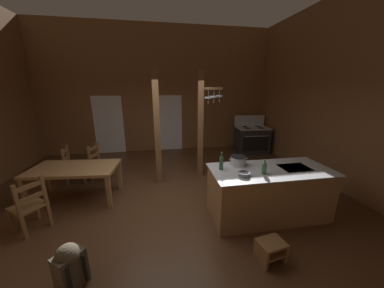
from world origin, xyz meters
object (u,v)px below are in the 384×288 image
(ladderback_chair_by_post, at_px, (100,163))
(bottle_short_on_counter, at_px, (221,163))
(ladderback_chair_near_window, at_px, (30,206))
(ladderback_chair_at_table_end, at_px, (74,165))
(kitchen_island, at_px, (268,192))
(bottle_tall_on_counter, at_px, (264,168))
(stove_range, at_px, (252,139))
(dining_table, at_px, (75,171))
(backpack, at_px, (70,265))
(step_stool, at_px, (271,249))
(stockpot_on_counter, at_px, (238,161))
(mixing_bowl_on_counter, at_px, (244,174))

(ladderback_chair_by_post, bearing_deg, bottle_short_on_counter, -38.39)
(ladderback_chair_near_window, height_order, ladderback_chair_at_table_end, same)
(kitchen_island, relative_size, bottle_tall_on_counter, 8.53)
(stove_range, bearing_deg, ladderback_chair_near_window, -149.31)
(dining_table, xyz_separation_m, bottle_tall_on_counter, (3.48, -1.40, 0.38))
(dining_table, relative_size, backpack, 3.00)
(backpack, bearing_deg, stove_range, 44.99)
(kitchen_island, xyz_separation_m, stove_range, (1.45, 3.62, 0.02))
(step_stool, relative_size, dining_table, 0.22)
(backpack, relative_size, stockpot_on_counter, 1.65)
(kitchen_island, height_order, mixing_bowl_on_counter, mixing_bowl_on_counter)
(ladderback_chair_near_window, xyz_separation_m, stockpot_on_counter, (3.60, -0.04, 0.57))
(ladderback_chair_by_post, bearing_deg, bottle_tall_on_counter, -35.95)
(backpack, distance_m, mixing_bowl_on_counter, 2.65)
(ladderback_chair_by_post, xyz_separation_m, bottle_short_on_counter, (2.58, -2.05, 0.61))
(step_stool, relative_size, ladderback_chair_near_window, 0.42)
(kitchen_island, height_order, ladderback_chair_at_table_end, ladderback_chair_at_table_end)
(kitchen_island, relative_size, mixing_bowl_on_counter, 11.34)
(backpack, bearing_deg, ladderback_chair_by_post, 97.30)
(step_stool, height_order, backpack, backpack)
(stockpot_on_counter, height_order, mixing_bowl_on_counter, stockpot_on_counter)
(stove_range, height_order, ladderback_chair_at_table_end, stove_range)
(stockpot_on_counter, bearing_deg, bottle_short_on_counter, -159.13)
(dining_table, bearing_deg, stove_range, 24.83)
(kitchen_island, xyz_separation_m, bottle_short_on_counter, (-0.88, 0.14, 0.60))
(mixing_bowl_on_counter, xyz_separation_m, bottle_short_on_counter, (-0.28, 0.33, 0.09))
(stockpot_on_counter, bearing_deg, bottle_tall_on_counter, -58.25)
(backpack, bearing_deg, kitchen_island, 16.36)
(ladderback_chair_at_table_end, bearing_deg, stove_range, 15.20)
(ladderback_chair_at_table_end, bearing_deg, mixing_bowl_on_counter, -33.71)
(backpack, xyz_separation_m, bottle_tall_on_counter, (2.84, 0.74, 0.72))
(ladderback_chair_at_table_end, height_order, backpack, ladderback_chair_at_table_end)
(step_stool, relative_size, bottle_short_on_counter, 1.23)
(ladderback_chair_at_table_end, height_order, bottle_tall_on_counter, bottle_tall_on_counter)
(kitchen_island, distance_m, stove_range, 3.90)
(stove_range, xyz_separation_m, step_stool, (-1.95, -4.60, -0.30))
(backpack, distance_m, bottle_short_on_counter, 2.53)
(ladderback_chair_at_table_end, distance_m, mixing_bowl_on_counter, 4.20)
(step_stool, distance_m, backpack, 2.58)
(kitchen_island, relative_size, backpack, 3.64)
(dining_table, bearing_deg, ladderback_chair_near_window, -113.78)
(ladderback_chair_at_table_end, distance_m, bottle_short_on_counter, 3.80)
(stockpot_on_counter, bearing_deg, mixing_bowl_on_counter, -101.57)
(mixing_bowl_on_counter, bearing_deg, stove_range, 61.65)
(kitchen_island, relative_size, stove_range, 1.64)
(ladderback_chair_at_table_end, bearing_deg, stockpot_on_counter, -27.30)
(mixing_bowl_on_counter, bearing_deg, stockpot_on_counter, 78.43)
(kitchen_island, bearing_deg, stove_range, 68.12)
(ladderback_chair_by_post, relative_size, stockpot_on_counter, 2.63)
(backpack, bearing_deg, stockpot_on_counter, 24.81)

